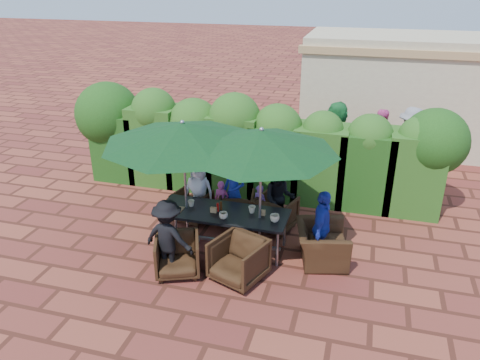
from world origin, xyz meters
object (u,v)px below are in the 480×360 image
(umbrella_right, at_px, (261,141))
(umbrella_left, at_px, (183,133))
(chair_far_mid, at_px, (237,206))
(chair_far_left, at_px, (192,204))
(chair_near_left, at_px, (177,253))
(dining_table, at_px, (223,215))
(chair_end_right, at_px, (322,239))
(chair_far_right, at_px, (275,212))
(chair_near_right, at_px, (239,258))

(umbrella_right, bearing_deg, umbrella_left, 178.86)
(umbrella_left, relative_size, chair_far_mid, 4.07)
(chair_far_mid, bearing_deg, chair_far_left, 1.34)
(umbrella_right, distance_m, chair_near_left, 2.41)
(chair_far_left, bearing_deg, umbrella_right, 164.45)
(umbrella_left, bearing_deg, umbrella_right, -1.14)
(umbrella_right, distance_m, chair_far_mid, 2.26)
(dining_table, relative_size, umbrella_right, 0.91)
(chair_far_left, distance_m, chair_end_right, 2.91)
(chair_far_right, relative_size, chair_end_right, 0.75)
(chair_far_right, bearing_deg, dining_table, 66.93)
(dining_table, bearing_deg, umbrella_left, -179.62)
(chair_far_right, bearing_deg, chair_far_mid, 11.69)
(umbrella_left, distance_m, umbrella_right, 1.43)
(umbrella_left, distance_m, chair_near_right, 2.39)
(chair_far_mid, bearing_deg, chair_near_right, 97.13)
(chair_far_left, relative_size, chair_near_left, 0.93)
(chair_far_mid, bearing_deg, umbrella_left, 46.60)
(umbrella_right, bearing_deg, chair_end_right, 4.09)
(dining_table, xyz_separation_m, chair_far_left, (-0.94, 0.85, -0.32))
(chair_near_left, bearing_deg, umbrella_right, 17.43)
(chair_far_mid, xyz_separation_m, chair_near_right, (0.59, -1.95, 0.06))
(chair_near_right, bearing_deg, dining_table, 142.90)
(dining_table, height_order, chair_far_left, dining_table)
(chair_near_left, bearing_deg, chair_far_left, 81.81)
(dining_table, relative_size, chair_end_right, 2.39)
(chair_far_right, relative_size, chair_near_left, 1.00)
(chair_near_left, height_order, chair_near_right, chair_near_right)
(umbrella_left, relative_size, chair_far_left, 4.10)
(umbrella_left, relative_size, chair_near_right, 3.52)
(umbrella_right, xyz_separation_m, chair_far_mid, (-0.74, 1.07, -1.86))
(chair_near_left, bearing_deg, chair_end_right, 2.87)
(chair_near_right, distance_m, chair_end_right, 1.61)
(umbrella_left, distance_m, chair_far_mid, 2.24)
(dining_table, distance_m, chair_far_right, 1.28)
(chair_far_left, xyz_separation_m, chair_near_left, (0.44, -1.87, 0.03))
(chair_far_right, bearing_deg, umbrella_right, 102.07)
(dining_table, relative_size, umbrella_left, 0.84)
(chair_far_left, distance_m, chair_near_left, 1.92)
(umbrella_right, distance_m, chair_far_left, 2.65)
(chair_far_mid, height_order, chair_near_right, chair_near_right)
(chair_far_left, bearing_deg, chair_near_left, 115.82)
(chair_far_left, height_order, chair_far_right, chair_far_right)
(chair_far_left, bearing_deg, dining_table, 150.37)
(chair_far_right, distance_m, chair_end_right, 1.38)
(chair_far_right, xyz_separation_m, chair_near_left, (-1.31, -1.97, 0.00))
(umbrella_left, relative_size, chair_end_right, 2.86)
(dining_table, xyz_separation_m, chair_near_right, (0.57, -0.92, -0.26))
(chair_far_right, bearing_deg, chair_near_right, 99.90)
(dining_table, height_order, chair_near_left, chair_near_left)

